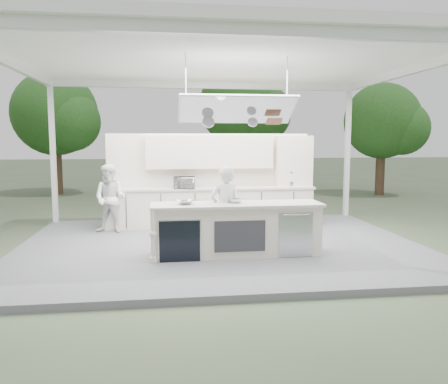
{
  "coord_description": "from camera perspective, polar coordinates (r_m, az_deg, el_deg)",
  "views": [
    {
      "loc": [
        -1.05,
        -8.63,
        2.2
      ],
      "look_at": [
        0.14,
        0.4,
        1.12
      ],
      "focal_mm": 35.0,
      "sensor_mm": 36.0,
      "label": 1
    }
  ],
  "objects": [
    {
      "name": "back_counter",
      "position": [
        10.7,
        -1.77,
        -1.88
      ],
      "size": [
        5.08,
        0.72,
        0.95
      ],
      "color": "beige",
      "rests_on": "stage_deck"
    },
    {
      "name": "back_wall_unit",
      "position": [
        10.86,
        0.44,
        3.44
      ],
      "size": [
        5.05,
        0.48,
        2.25
      ],
      "color": "beige",
      "rests_on": "stage_deck"
    },
    {
      "name": "bowl_small",
      "position": [
        7.98,
        1.53,
        -1.15
      ],
      "size": [
        0.28,
        0.28,
        0.07
      ],
      "primitive_type": "imported",
      "rotation": [
        0.0,
        0.0,
        0.22
      ],
      "color": "silver",
      "rests_on": "demo_island"
    },
    {
      "name": "stage_deck",
      "position": [
        8.95,
        -0.53,
        -7.1
      ],
      "size": [
        8.0,
        6.0,
        0.12
      ],
      "primitive_type": "cube",
      "color": "slate",
      "rests_on": "ground"
    },
    {
      "name": "head_chef",
      "position": [
        8.1,
        0.16,
        -2.31
      ],
      "size": [
        0.65,
        0.5,
        1.62
      ],
      "primitive_type": "imported",
      "rotation": [
        0.0,
        0.0,
        3.34
      ],
      "color": "silver",
      "rests_on": "stage_deck"
    },
    {
      "name": "tree_cluster",
      "position": [
        18.45,
        -4.78,
        10.1
      ],
      "size": [
        19.55,
        9.4,
        5.85
      ],
      "color": "#483024",
      "rests_on": "ground"
    },
    {
      "name": "sous_chef",
      "position": [
        10.18,
        -14.61,
        -0.84
      ],
      "size": [
        0.89,
        0.78,
        1.55
      ],
      "primitive_type": "imported",
      "rotation": [
        0.0,
        0.0,
        -0.29
      ],
      "color": "white",
      "rests_on": "stage_deck"
    },
    {
      "name": "demo_island",
      "position": [
        7.98,
        1.54,
        -4.87
      ],
      "size": [
        3.1,
        0.79,
        0.95
      ],
      "color": "beige",
      "rests_on": "stage_deck"
    },
    {
      "name": "tent",
      "position": [
        8.81,
        -0.53,
        16.61
      ],
      "size": [
        8.2,
        6.2,
        3.86
      ],
      "color": "white",
      "rests_on": "ground"
    },
    {
      "name": "toaster_oven",
      "position": [
        10.38,
        -5.21,
        1.23
      ],
      "size": [
        0.52,
        0.37,
        0.28
      ],
      "primitive_type": "imported",
      "rotation": [
        0.0,
        0.0,
        -0.07
      ],
      "color": "silver",
      "rests_on": "back_counter"
    },
    {
      "name": "bowl_large",
      "position": [
        7.82,
        -5.07,
        -1.34
      ],
      "size": [
        0.37,
        0.37,
        0.07
      ],
      "primitive_type": "imported",
      "rotation": [
        0.0,
        0.0,
        0.33
      ],
      "color": "silver",
      "rests_on": "demo_island"
    },
    {
      "name": "ground",
      "position": [
        8.97,
        -0.53,
        -7.47
      ],
      "size": [
        90.0,
        90.0,
        0.0
      ],
      "primitive_type": "plane",
      "color": "#48573C",
      "rests_on": "ground"
    }
  ]
}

